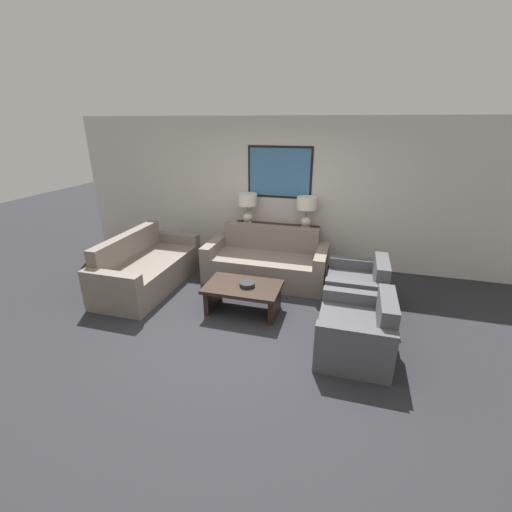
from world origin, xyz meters
TOP-DOWN VIEW (x-y plane):
  - ground_plane at (0.00, 0.00)m, footprint 20.00×20.00m
  - back_wall at (0.00, 2.52)m, footprint 8.11×0.12m
  - console_table at (0.00, 2.25)m, footprint 1.58×0.38m
  - table_lamp_left at (-0.54, 2.25)m, footprint 0.35×0.35m
  - table_lamp_right at (0.54, 2.25)m, footprint 0.35×0.35m
  - couch_by_back_wall at (0.00, 1.55)m, footprint 2.03×0.90m
  - couch_by_side at (-1.83, 0.79)m, footprint 0.90×2.03m
  - coffee_table at (-0.06, 0.42)m, footprint 1.06×0.67m
  - decorative_bowl at (0.01, 0.42)m, footprint 0.22×0.22m
  - armchair_near_back_wall at (1.51, 0.98)m, footprint 0.82×0.98m
  - armchair_near_camera at (1.51, -0.13)m, footprint 0.82×0.98m

SIDE VIEW (x-z plane):
  - ground_plane at x=0.00m, z-range 0.00..0.00m
  - armchair_near_back_wall at x=1.51m, z-range -0.11..0.67m
  - armchair_near_camera at x=1.51m, z-range -0.11..0.67m
  - coffee_table at x=-0.06m, z-range 0.09..0.50m
  - couch_by_back_wall at x=0.00m, z-range -0.14..0.73m
  - couch_by_side at x=-1.83m, z-range -0.14..0.73m
  - console_table at x=0.00m, z-range 0.00..0.77m
  - decorative_bowl at x=0.01m, z-range 0.41..0.46m
  - table_lamp_left at x=-0.54m, z-range 0.87..1.43m
  - table_lamp_right at x=0.54m, z-range 0.87..1.43m
  - back_wall at x=0.00m, z-range 0.01..2.66m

